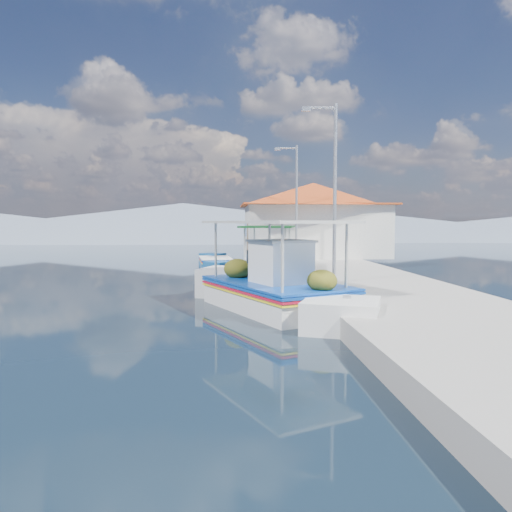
{
  "coord_description": "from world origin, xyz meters",
  "views": [
    {
      "loc": [
        0.91,
        -14.47,
        2.57
      ],
      "look_at": [
        2.03,
        3.61,
        1.3
      ],
      "focal_mm": 34.52,
      "sensor_mm": 36.0,
      "label": 1
    }
  ],
  "objects": [
    {
      "name": "quay",
      "position": [
        5.9,
        6.0,
        0.25
      ],
      "size": [
        5.0,
        44.0,
        0.5
      ],
      "primitive_type": "cube",
      "color": "gray",
      "rests_on": "ground"
    },
    {
      "name": "caique_blue_hull",
      "position": [
        0.37,
        11.97,
        0.26
      ],
      "size": [
        1.95,
        5.45,
        0.97
      ],
      "rotation": [
        0.0,
        0.0,
        -0.1
      ],
      "color": "#195999",
      "rests_on": "ground"
    },
    {
      "name": "mountain_ridge",
      "position": [
        6.54,
        56.0,
        2.04
      ],
      "size": [
        171.4,
        96.0,
        5.5
      ],
      "color": "slate",
      "rests_on": "ground"
    },
    {
      "name": "ground",
      "position": [
        0.0,
        0.0,
        0.0
      ],
      "size": [
        160.0,
        160.0,
        0.0
      ],
      "primitive_type": "plane",
      "color": "black",
      "rests_on": "ground"
    },
    {
      "name": "main_caique",
      "position": [
        2.37,
        -0.31,
        0.55
      ],
      "size": [
        4.85,
        7.95,
        2.88
      ],
      "rotation": [
        0.0,
        0.0,
        -0.43
      ],
      "color": "white",
      "rests_on": "ground"
    },
    {
      "name": "bollards",
      "position": [
        3.8,
        5.25,
        0.65
      ],
      "size": [
        0.2,
        17.2,
        0.3
      ],
      "color": "#A5A8AD",
      "rests_on": "quay"
    },
    {
      "name": "lamp_post_near",
      "position": [
        4.51,
        2.0,
        3.85
      ],
      "size": [
        1.21,
        0.14,
        6.0
      ],
      "color": "#A5A8AD",
      "rests_on": "quay"
    },
    {
      "name": "lamp_post_far",
      "position": [
        4.51,
        11.0,
        3.85
      ],
      "size": [
        1.21,
        0.14,
        6.0
      ],
      "color": "#A5A8AD",
      "rests_on": "quay"
    },
    {
      "name": "caique_green_canopy",
      "position": [
        2.75,
        6.71,
        0.4
      ],
      "size": [
        2.92,
        6.97,
        2.65
      ],
      "rotation": [
        0.0,
        0.0,
        0.18
      ],
      "color": "white",
      "rests_on": "ground"
    },
    {
      "name": "harbor_building",
      "position": [
        6.2,
        15.0,
        2.78
      ],
      "size": [
        10.49,
        10.49,
        4.4
      ],
      "color": "white",
      "rests_on": "quay"
    }
  ]
}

